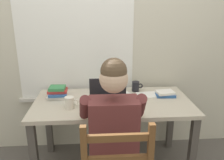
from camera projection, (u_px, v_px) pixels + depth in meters
name	position (u px, v px, depth m)	size (l,w,h in m)	color
back_wall	(109.00, 32.00, 2.36)	(6.00, 0.08, 2.60)	beige
desk	(113.00, 110.00, 2.16)	(1.44, 0.71, 0.71)	#BCB29E
seated_person	(113.00, 128.00, 1.73)	(0.50, 0.60, 1.24)	brown
laptop	(108.00, 100.00, 2.02)	(0.33, 0.28, 0.23)	#232328
computer_mouse	(134.00, 104.00, 2.02)	(0.06, 0.10, 0.03)	#232328
coffee_mug_white	(70.00, 103.00, 1.97)	(0.12, 0.08, 0.10)	silver
coffee_mug_dark	(136.00, 86.00, 2.36)	(0.11, 0.07, 0.10)	black
book_stack_main	(57.00, 92.00, 2.19)	(0.19, 0.16, 0.11)	white
book_stack_side	(165.00, 94.00, 2.23)	(0.19, 0.14, 0.05)	#2D5B9E
paper_pile_near_laptop	(118.00, 94.00, 2.28)	(0.23, 0.20, 0.01)	white
paper_pile_back_corner	(148.00, 95.00, 2.26)	(0.21, 0.16, 0.01)	white
paper_pile_side	(110.00, 102.00, 2.11)	(0.19, 0.14, 0.00)	white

